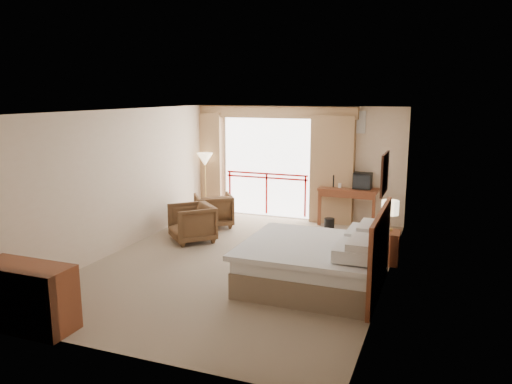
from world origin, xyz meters
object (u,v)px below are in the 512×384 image
at_px(table_lamp, 390,208).
at_px(tv, 363,181).
at_px(wastebasket, 329,225).
at_px(armchair_far, 214,226).
at_px(floor_lamp, 205,162).
at_px(dresser, 26,297).
at_px(side_table, 181,215).
at_px(desk, 349,196).
at_px(armchair_near, 193,241).
at_px(nightstand, 388,247).
at_px(bed, 316,263).

relative_size(table_lamp, tv, 1.33).
relative_size(wastebasket, armchair_far, 0.34).
relative_size(armchair_far, floor_lamp, 0.53).
xyz_separation_m(wastebasket, dresser, (-2.60, -5.98, 0.29)).
bearing_deg(side_table, desk, 32.74).
xyz_separation_m(armchair_far, floor_lamp, (-0.68, 0.96, 1.33)).
height_order(table_lamp, floor_lamp, floor_lamp).
bearing_deg(floor_lamp, armchair_near, -70.25).
relative_size(nightstand, tv, 1.43).
distance_m(bed, nightstand, 1.77).
bearing_deg(tv, bed, -110.45).
xyz_separation_m(armchair_far, side_table, (-0.39, -0.80, 0.40)).
relative_size(tv, side_table, 0.69).
bearing_deg(armchair_far, desk, 169.15).
bearing_deg(floor_lamp, side_table, -80.70).
xyz_separation_m(bed, floor_lamp, (-3.75, 3.62, 0.95)).
distance_m(desk, dresser, 7.30).
xyz_separation_m(armchair_near, side_table, (-0.50, 0.42, 0.40)).
bearing_deg(armchair_far, table_lamp, 129.36).
relative_size(desk, side_table, 2.26).
relative_size(nightstand, floor_lamp, 0.37).
xyz_separation_m(wastebasket, side_table, (-2.95, -1.36, 0.26)).
distance_m(tv, armchair_near, 4.04).
bearing_deg(table_lamp, armchair_near, -178.36).
distance_m(nightstand, armchair_far, 4.18).
height_order(table_lamp, armchair_near, table_lamp).
height_order(table_lamp, wastebasket, table_lamp).
distance_m(side_table, floor_lamp, 2.01).
relative_size(tv, dresser, 0.31).
height_order(desk, wastebasket, desk).
bearing_deg(bed, table_lamp, 59.02).
distance_m(wastebasket, armchair_far, 2.62).
bearing_deg(side_table, armchair_near, -40.58).
relative_size(tv, wastebasket, 1.43).
xyz_separation_m(nightstand, tv, (-0.86, 2.38, 0.76)).
bearing_deg(armchair_far, floor_lamp, -89.57).
distance_m(armchair_near, dresser, 4.22).
bearing_deg(desk, wastebasket, -108.27).
xyz_separation_m(wastebasket, armchair_far, (-2.55, -0.56, -0.14)).
xyz_separation_m(nightstand, floor_lamp, (-4.68, 2.12, 1.04)).
distance_m(tv, dresser, 7.39).
height_order(bed, desk, bed).
relative_size(table_lamp, floor_lamp, 0.35).
distance_m(table_lamp, tv, 2.48).
distance_m(armchair_far, side_table, 0.98).
xyz_separation_m(table_lamp, side_table, (-4.40, 0.31, -0.59)).
relative_size(nightstand, side_table, 0.98).
bearing_deg(tv, side_table, -169.75).
xyz_separation_m(armchair_near, dresser, (-0.15, -4.20, 0.43)).
bearing_deg(desk, armchair_far, -152.38).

